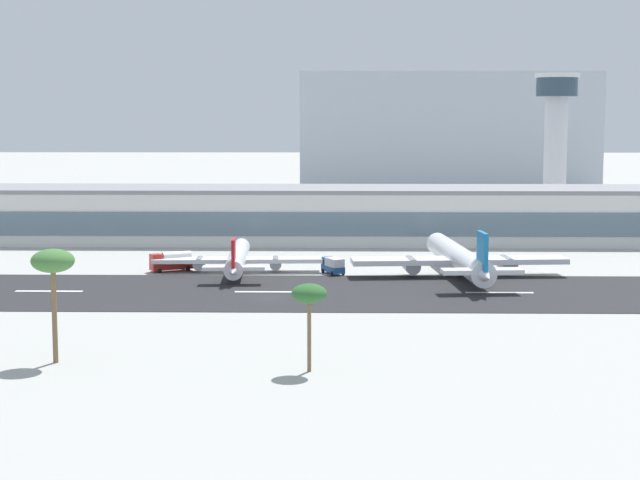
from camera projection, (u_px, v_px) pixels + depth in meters
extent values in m
plane|color=#A8A8A3|center=(269.00, 298.00, 178.68)|extent=(1400.00, 1400.00, 0.00)
cube|color=#262628|center=(271.00, 292.00, 184.24)|extent=(800.00, 38.30, 0.08)
cube|color=white|center=(49.00, 291.00, 184.99)|extent=(12.00, 1.20, 0.01)
cube|color=white|center=(269.00, 292.00, 184.24)|extent=(12.00, 1.20, 0.01)
cube|color=white|center=(499.00, 293.00, 183.46)|extent=(12.00, 1.20, 0.01)
cube|color=silver|center=(345.00, 216.00, 257.27)|extent=(179.29, 25.17, 12.49)
cube|color=slate|center=(345.00, 224.00, 244.70)|extent=(173.91, 0.30, 5.62)
cube|color=gray|center=(345.00, 189.00, 256.47)|extent=(181.08, 25.42, 1.00)
cylinder|color=silver|center=(555.00, 162.00, 291.01)|extent=(6.29, 6.29, 36.26)
cylinder|color=#2D4251|center=(557.00, 87.00, 288.55)|extent=(11.36, 11.36, 5.09)
cylinder|color=silver|center=(557.00, 75.00, 288.18)|extent=(12.27, 12.27, 1.20)
cube|color=#A8B2BC|center=(447.00, 135.00, 399.50)|extent=(111.24, 35.70, 47.08)
cylinder|color=white|center=(238.00, 258.00, 208.48)|extent=(5.42, 35.96, 3.58)
sphere|color=white|center=(242.00, 246.00, 226.26)|extent=(3.40, 3.40, 3.40)
cone|color=white|center=(233.00, 271.00, 190.70)|extent=(3.55, 6.61, 3.22)
cube|color=white|center=(238.00, 260.00, 207.81)|extent=(33.91, 7.10, 0.79)
cylinder|color=gray|center=(276.00, 263.00, 208.13)|extent=(2.58, 5.13, 2.33)
cylinder|color=gray|center=(200.00, 263.00, 207.65)|extent=(2.58, 5.13, 2.33)
cube|color=white|center=(234.00, 268.00, 192.08)|extent=(11.59, 3.54, 0.63)
cube|color=red|center=(233.00, 254.00, 191.79)|extent=(0.82, 4.86, 5.73)
cylinder|color=black|center=(237.00, 270.00, 206.98)|extent=(0.64, 0.64, 0.99)
cylinder|color=silver|center=(458.00, 257.00, 203.10)|extent=(8.50, 46.04, 4.58)
sphere|color=silver|center=(437.00, 243.00, 225.79)|extent=(4.35, 4.35, 4.35)
cone|color=silver|center=(484.00, 275.00, 180.41)|extent=(4.82, 8.57, 4.12)
cube|color=silver|center=(459.00, 260.00, 202.25)|extent=(42.18, 10.43, 1.01)
cylinder|color=gray|center=(507.00, 264.00, 202.96)|extent=(3.52, 6.65, 2.98)
cylinder|color=gray|center=(411.00, 265.00, 201.72)|extent=(3.52, 6.65, 2.98)
cube|color=silver|center=(482.00, 271.00, 182.17)|extent=(14.47, 4.99, 0.81)
cube|color=#1975B2|center=(482.00, 253.00, 181.79)|extent=(1.26, 6.22, 7.33)
cylinder|color=black|center=(460.00, 274.00, 201.18)|extent=(0.82, 0.82, 1.26)
cube|color=#23569E|center=(333.00, 269.00, 205.20)|extent=(4.81, 6.44, 1.20)
cube|color=silver|center=(335.00, 262.00, 204.39)|extent=(3.98, 4.89, 1.60)
cube|color=#23569E|center=(328.00, 261.00, 206.99)|extent=(2.72, 2.48, 1.50)
cylinder|color=black|center=(334.00, 270.00, 207.67)|extent=(0.65, 0.93, 0.90)
cylinder|color=black|center=(323.00, 271.00, 206.66)|extent=(0.65, 0.93, 0.90)
cylinder|color=black|center=(343.00, 273.00, 203.89)|extent=(0.65, 0.93, 0.90)
cylinder|color=black|center=(332.00, 274.00, 202.88)|extent=(0.65, 0.93, 0.90)
cube|color=#B2231E|center=(172.00, 266.00, 208.88)|extent=(8.69, 6.40, 1.40)
cylinder|color=silver|center=(176.00, 257.00, 209.15)|extent=(6.07, 4.64, 2.10)
cube|color=#B2231E|center=(156.00, 259.00, 207.19)|extent=(2.94, 3.08, 1.80)
cylinder|color=black|center=(155.00, 269.00, 208.73)|extent=(0.92, 0.68, 0.90)
cylinder|color=black|center=(160.00, 271.00, 206.44)|extent=(0.92, 0.68, 0.90)
cylinder|color=black|center=(183.00, 267.00, 211.49)|extent=(0.92, 0.68, 0.90)
cylinder|color=black|center=(188.00, 269.00, 209.21)|extent=(0.92, 0.68, 0.90)
cylinder|color=brown|center=(309.00, 333.00, 126.82)|extent=(0.48, 0.48, 9.64)
ellipsoid|color=#2D602D|center=(309.00, 294.00, 126.25)|extent=(4.34, 4.34, 2.39)
cylinder|color=brown|center=(54.00, 312.00, 131.17)|extent=(0.65, 0.65, 13.00)
ellipsoid|color=#427538|center=(53.00, 261.00, 130.39)|extent=(5.44, 5.44, 2.99)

